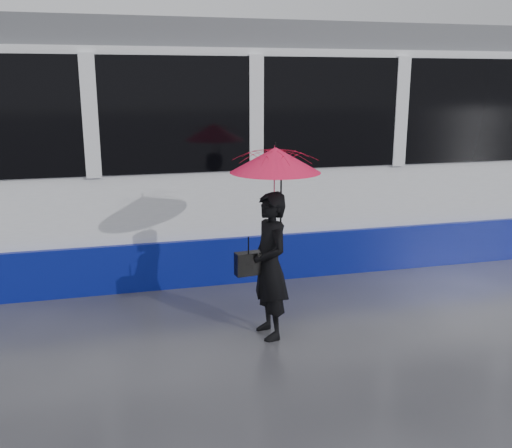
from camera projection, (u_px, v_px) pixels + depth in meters
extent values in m
plane|color=#2C2B31|center=(147.00, 332.00, 6.09)|extent=(90.00, 90.00, 0.00)
cube|color=#3F3D38|center=(138.00, 277.00, 7.76)|extent=(34.00, 0.07, 0.02)
cube|color=#3F3D38|center=(133.00, 248.00, 9.11)|extent=(34.00, 0.07, 0.02)
imported|color=black|center=(270.00, 266.00, 5.83)|extent=(0.43, 0.60, 1.53)
imported|color=#E6137B|center=(275.00, 184.00, 5.64)|extent=(0.93, 0.95, 0.77)
cone|color=#E6137B|center=(275.00, 160.00, 5.58)|extent=(1.01, 1.01, 0.25)
cylinder|color=black|center=(276.00, 145.00, 5.54)|extent=(0.01, 0.01, 0.06)
cylinder|color=black|center=(281.00, 211.00, 5.74)|extent=(0.02, 0.02, 0.67)
cube|color=black|center=(248.00, 264.00, 5.79)|extent=(0.29, 0.15, 0.24)
cylinder|color=black|center=(248.00, 244.00, 5.73)|extent=(0.01, 0.01, 0.18)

